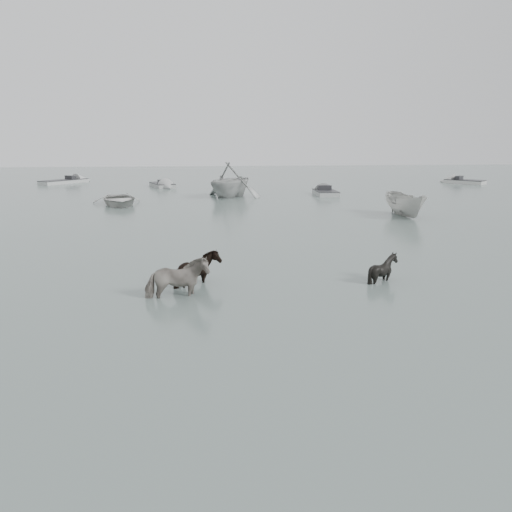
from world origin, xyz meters
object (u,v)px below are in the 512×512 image
object	(u,v)px
pony_dark	(198,264)
pony_black	(383,262)
rowboat_lead	(119,198)
pony_pinto	(177,272)

from	to	relation	value
pony_dark	pony_black	distance (m)	5.95
pony_black	rowboat_lead	distance (m)	23.34
pony_black	rowboat_lead	bearing A→B (deg)	39.60
pony_pinto	pony_dark	xyz separation A→B (m)	(0.60, 1.20, -0.09)
pony_pinto	pony_black	size ratio (longest dim) A/B	1.47
pony_black	rowboat_lead	size ratio (longest dim) A/B	0.27
pony_black	pony_pinto	bearing A→B (deg)	109.04
pony_dark	pony_pinto	bearing A→B (deg)	178.54
rowboat_lead	pony_pinto	bearing A→B (deg)	-91.50
pony_dark	rowboat_lead	distance (m)	20.89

